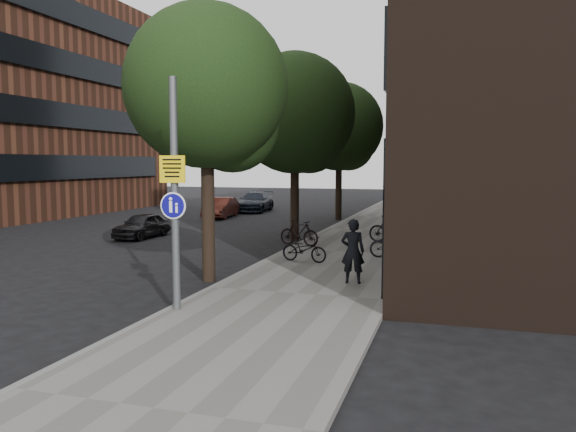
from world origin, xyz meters
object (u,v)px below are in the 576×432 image
at_px(parked_car_near, 142,225).
at_px(signpost, 175,194).
at_px(parked_bike_facade_near, 395,245).
at_px(pedestrian, 353,251).

bearing_deg(parked_car_near, signpost, -53.48).
relative_size(parked_bike_facade_near, parked_car_near, 0.53).
height_order(parked_bike_facade_near, parked_car_near, parked_car_near).
xyz_separation_m(parked_bike_facade_near, parked_car_near, (-11.22, 2.81, -0.02)).
bearing_deg(signpost, pedestrian, 45.71).
distance_m(pedestrian, parked_bike_facade_near, 4.34).
bearing_deg(pedestrian, parked_car_near, -41.87).
height_order(signpost, pedestrian, signpost).
xyz_separation_m(signpost, pedestrian, (3.15, 3.69, -1.64)).
bearing_deg(pedestrian, signpost, 41.46).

